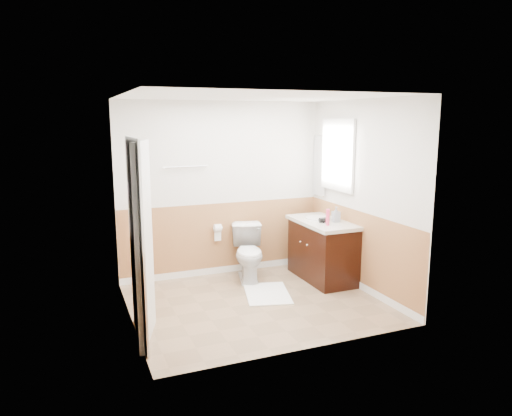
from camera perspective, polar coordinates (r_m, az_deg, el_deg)
name	(u,v)px	position (r m, az deg, el deg)	size (l,w,h in m)	color
floor	(256,303)	(6.04, 0.01, -11.26)	(3.00, 3.00, 0.00)	#8C7051
ceiling	(256,97)	(5.61, 0.01, 13.16)	(3.00, 3.00, 0.00)	white
wall_back	(222,189)	(6.90, -4.05, 2.25)	(3.00, 3.00, 0.00)	silver
wall_front	(308,226)	(4.54, 6.20, -2.20)	(3.00, 3.00, 0.00)	silver
wall_left	(127,213)	(5.32, -15.12, -0.60)	(3.00, 3.00, 0.00)	silver
wall_right	(362,196)	(6.40, 12.55, 1.37)	(3.00, 3.00, 0.00)	silver
wainscot_back	(223,240)	(7.04, -3.94, -3.81)	(3.00, 3.00, 0.00)	#BF7F4C
wainscot_front	(306,301)	(4.77, 5.95, -10.98)	(3.00, 3.00, 0.00)	#BF7F4C
wainscot_left	(132,280)	(5.52, -14.62, -8.26)	(2.60, 2.60, 0.00)	#BF7F4C
wainscot_right	(359,252)	(6.56, 12.20, -5.12)	(2.60, 2.60, 0.00)	#BF7F4C
toilet	(249,253)	(6.77, -0.85, -5.40)	(0.43, 0.75, 0.77)	white
bath_mat	(267,294)	(6.31, 1.34, -10.18)	(0.55, 0.80, 0.02)	white
vanity_cabinet	(322,252)	(6.84, 7.94, -5.19)	(0.55, 1.10, 0.80)	black
vanity_knob_left	(307,245)	(6.57, 6.13, -4.44)	(0.03, 0.03, 0.03)	silver
vanity_knob_right	(300,242)	(6.74, 5.33, -4.04)	(0.03, 0.03, 0.03)	#B7B7BE
countertop	(323,222)	(6.73, 7.95, -1.71)	(0.60, 1.15, 0.05)	beige
sink_basin	(318,218)	(6.86, 7.41, -1.17)	(0.36, 0.36, 0.02)	white
faucet	(329,213)	(6.93, 8.72, -0.57)	(0.02, 0.02, 0.14)	silver
lotion_bottle	(328,217)	(6.42, 8.55, -1.10)	(0.05, 0.05, 0.22)	#EB3C69
soap_dispenser	(336,214)	(6.66, 9.52, -0.74)	(0.10, 0.10, 0.21)	#8D939F
hair_dryer_body	(324,220)	(6.61, 8.12, -1.41)	(0.07, 0.07, 0.14)	black
hair_dryer_handle	(324,223)	(6.57, 8.06, -1.76)	(0.03, 0.03, 0.07)	black
mirror_panel	(319,166)	(7.28, 7.57, 5.00)	(0.02, 0.35, 0.90)	silver
window_frame	(338,155)	(6.82, 9.71, 6.26)	(0.04, 0.80, 1.00)	white
window_glass	(339,155)	(6.83, 9.82, 6.26)	(0.01, 0.70, 0.90)	white
door	(144,243)	(4.95, -13.19, -4.08)	(0.05, 0.80, 2.04)	white
door_frame	(137,243)	(4.94, -14.06, -4.03)	(0.02, 0.92, 2.10)	white
door_knob	(145,241)	(5.29, -13.08, -3.90)	(0.06, 0.06, 0.06)	silver
towel_bar	(185,167)	(6.66, -8.47, 4.89)	(0.02, 0.02, 0.62)	silver
tp_holder_bar	(218,228)	(6.90, -4.60, -2.40)	(0.02, 0.02, 0.14)	silver
tp_roll	(218,228)	(6.90, -4.60, -2.40)	(0.11, 0.11, 0.10)	white
tp_sheet	(218,235)	(6.93, -4.58, -3.28)	(0.10, 0.01, 0.16)	white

